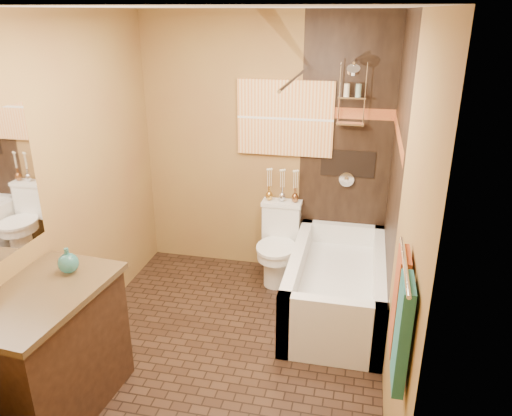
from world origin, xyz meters
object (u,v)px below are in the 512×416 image
(bathtub, at_px, (336,290))
(vanity, at_px, (49,353))
(toilet, at_px, (278,244))
(sunset_painting, at_px, (285,118))

(bathtub, bearing_deg, vanity, -137.88)
(bathtub, bearing_deg, toilet, 141.95)
(bathtub, relative_size, toilet, 1.98)
(sunset_painting, height_order, toilet, sunset_painting)
(vanity, bearing_deg, bathtub, 46.78)
(bathtub, relative_size, vanity, 1.42)
(sunset_painting, relative_size, toilet, 1.19)
(bathtub, xyz_separation_m, toilet, (-0.60, 0.47, 0.16))
(toilet, relative_size, vanity, 0.72)
(sunset_painting, relative_size, vanity, 0.85)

